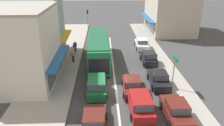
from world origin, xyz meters
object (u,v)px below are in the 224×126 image
Objects in this scene: sedan_behind_bus_mid at (94,123)px; traffic_light_downstreet at (88,17)px; wagon_queue_far_back at (140,103)px; parked_sedan_kerb_second at (159,79)px; pedestrian_with_handbag_near at (75,46)px; sedan_adjacent_lane_lead at (132,85)px; parked_sedan_kerb_front at (176,111)px; pedestrian_browsing_midblock at (73,55)px; parked_hatchback_kerb_third at (149,58)px; city_bus at (98,47)px; directional_road_sign at (174,64)px; wagon_behind_bus_near at (97,85)px; parked_sedan_kerb_rear at (142,44)px.

sedan_behind_bus_mid is 28.73m from traffic_light_downstreet.
wagon_queue_far_back reaches higher than parked_sedan_kerb_second.
pedestrian_with_handbag_near reaches higher than parked_sedan_kerb_second.
parked_sedan_kerb_front is at bearing -54.96° from sedan_adjacent_lane_lead.
parked_sedan_kerb_front is 2.58× the size of pedestrian_browsing_midblock.
parked_hatchback_kerb_third is (2.80, 10.25, -0.04)m from wagon_queue_far_back.
pedestrian_browsing_midblock is (-9.66, 0.61, 0.36)m from parked_hatchback_kerb_third.
parked_sedan_kerb_front is (6.35, -12.26, -1.22)m from city_bus.
wagon_queue_far_back is (3.61, -11.24, -1.14)m from city_bus.
pedestrian_with_handbag_near is 3.50m from pedestrian_browsing_midblock.
directional_road_sign reaches higher than wagon_queue_far_back.
wagon_queue_far_back is at bearing -120.66° from parked_sedan_kerb_second.
city_bus is 11.86m from wagon_queue_far_back.
traffic_light_downstreet is at bearing 95.32° from wagon_behind_bus_near.
city_bus is 2.60× the size of parked_sedan_kerb_front.
wagon_behind_bus_near is 23.17m from traffic_light_downstreet.
parked_sedan_kerb_front is 11.27m from parked_hatchback_kerb_third.
city_bus is 6.70× the size of pedestrian_browsing_midblock.
city_bus is at bearing 132.87° from parked_sedan_kerb_second.
pedestrian_browsing_midblock is at bearing -93.87° from traffic_light_downstreet.
parked_hatchback_kerb_third is at bearing -90.99° from parked_sedan_kerb_rear.
sedan_behind_bus_mid is at bearing -142.09° from directional_road_sign.
directional_road_sign is at bearing 5.02° from sedan_adjacent_lane_lead.
sedan_adjacent_lane_lead and parked_sedan_kerb_rear have the same top height.
directional_road_sign is at bearing -38.24° from parked_sedan_kerb_second.
sedan_adjacent_lane_lead is 1.01× the size of traffic_light_downstreet.
city_bus is 13.87m from parked_sedan_kerb_front.
wagon_queue_far_back is 4.95m from wagon_behind_bus_near.
parked_sedan_kerb_front is 18.21m from pedestrian_with_handbag_near.
city_bus reaches higher than sedan_behind_bus_mid.
wagon_behind_bus_near reaches higher than parked_hatchback_kerb_third.
parked_sedan_kerb_rear is 10.06m from pedestrian_with_handbag_near.
parked_sedan_kerb_rear is (0.15, 17.18, 0.00)m from parked_sedan_kerb_front.
sedan_adjacent_lane_lead is at bearing -76.39° from traffic_light_downstreet.
parked_sedan_kerb_second is at bearing 59.34° from wagon_queue_far_back.
sedan_adjacent_lane_lead is 1.01× the size of parked_sedan_kerb_front.
parked_sedan_kerb_second is 2.48m from directional_road_sign.
sedan_adjacent_lane_lead is 10.11m from pedestrian_browsing_midblock.
traffic_light_downstreet reaches higher than sedan_adjacent_lane_lead.
directional_road_sign is at bearing -45.92° from city_bus.
pedestrian_browsing_midblock is at bearing 145.73° from directional_road_sign.
city_bus reaches higher than parked_hatchback_kerb_third.
wagon_behind_bus_near is at bearing -90.54° from city_bus.
city_bus is 8.77m from sedan_adjacent_lane_lead.
pedestrian_with_handbag_near is (-6.99, 14.36, 0.32)m from wagon_queue_far_back.
parked_hatchback_kerb_third is at bearing 88.65° from parked_sedan_kerb_second.
wagon_queue_far_back is 1.08× the size of traffic_light_downstreet.
parked_sedan_kerb_rear is 1.18× the size of directional_road_sign.
traffic_light_downstreet reaches higher than directional_road_sign.
traffic_light_downstreet is (-5.58, 23.05, 2.19)m from sedan_adjacent_lane_lead.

